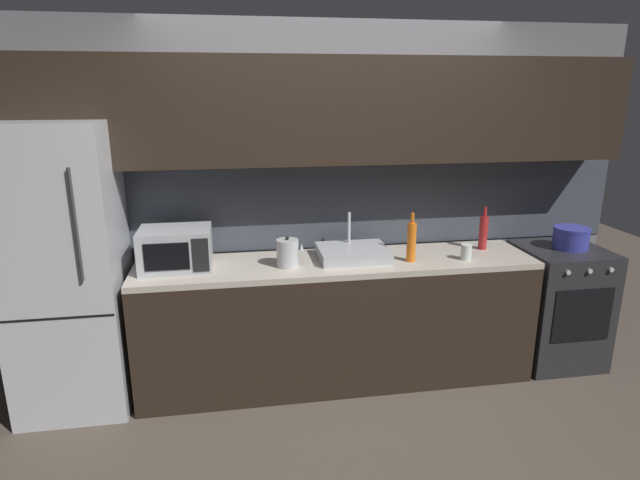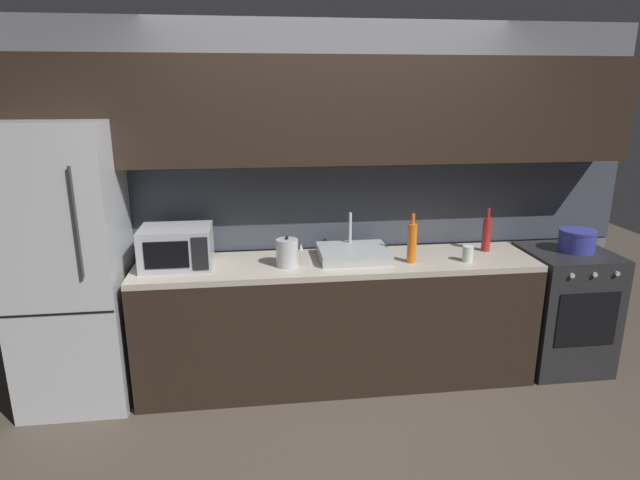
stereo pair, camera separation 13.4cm
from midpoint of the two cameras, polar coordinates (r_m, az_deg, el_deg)
name	(u,v)px [view 1 (the left image)]	position (r m, az deg, el deg)	size (l,w,h in m)	color
ground_plane	(367,457)	(3.31, 3.81, -22.20)	(10.00, 10.00, 0.00)	#4C4238
back_wall	(330,161)	(3.81, 0.06, 8.49)	(4.49, 0.44, 2.50)	slate
counter_run	(337,320)	(3.83, 0.81, -8.62)	(2.75, 0.60, 0.90)	black
refrigerator	(67,270)	(3.77, -26.43, -2.91)	(0.68, 0.69, 1.86)	#B7BABF
oven_range	(557,305)	(4.45, 23.24, -6.40)	(0.60, 0.62, 0.90)	#232326
microwave	(176,249)	(3.62, -16.21, -0.90)	(0.46, 0.35, 0.27)	#A8AAAF
sink_basin	(353,253)	(3.71, 2.50, -1.38)	(0.48, 0.38, 0.30)	#ADAFB5
kettle	(288,253)	(3.54, -4.56, -1.40)	(0.18, 0.15, 0.21)	#B7BABF
wine_bottle_red	(483,232)	(4.06, 16.20, 0.83)	(0.06, 0.06, 0.32)	#A82323
wine_bottle_orange	(411,241)	(3.66, 8.74, -0.16)	(0.06, 0.06, 0.34)	orange
mug_clear	(466,252)	(3.79, 14.42, -1.27)	(0.07, 0.07, 0.11)	silver
cooking_pot	(571,238)	(4.32, 24.50, 0.21)	(0.26, 0.26, 0.16)	#333899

